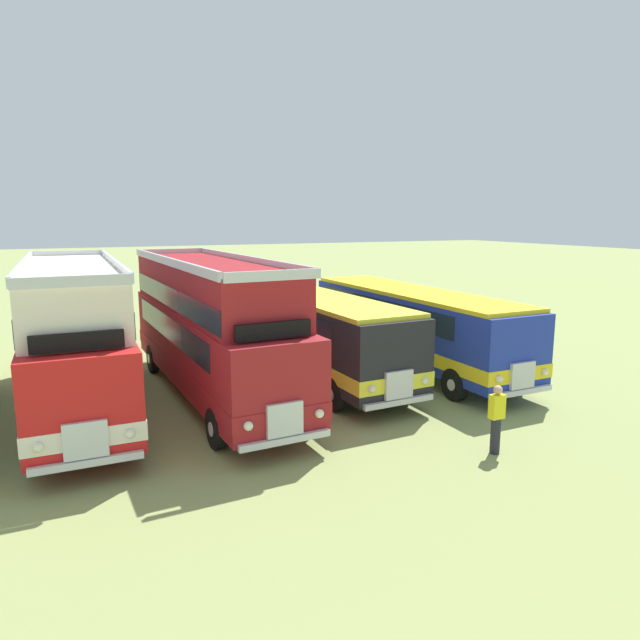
% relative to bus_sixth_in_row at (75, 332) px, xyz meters
% --- Properties ---
extents(bus_sixth_in_row, '(2.63, 11.29, 4.52)m').
position_rel_bus_sixth_in_row_xyz_m(bus_sixth_in_row, '(0.00, 0.00, 0.00)').
color(bus_sixth_in_row, red).
rests_on(bus_sixth_in_row, ground).
extents(bus_seventh_in_row, '(3.14, 11.68, 4.52)m').
position_rel_bus_sixth_in_row_xyz_m(bus_seventh_in_row, '(3.96, -0.43, 0.00)').
color(bus_seventh_in_row, maroon).
rests_on(bus_seventh_in_row, ground).
extents(bus_eighth_in_row, '(3.01, 10.50, 2.99)m').
position_rel_bus_sixth_in_row_xyz_m(bus_eighth_in_row, '(7.93, 0.19, -0.61)').
color(bus_eighth_in_row, black).
rests_on(bus_eighth_in_row, ground).
extents(bus_ninth_in_row, '(2.79, 11.68, 2.99)m').
position_rel_bus_sixth_in_row_xyz_m(bus_ninth_in_row, '(11.90, 0.11, -0.60)').
color(bus_ninth_in_row, '#1E339E').
rests_on(bus_ninth_in_row, ground).
extents(marshal_person, '(0.36, 0.24, 1.73)m').
position_rel_bus_sixth_in_row_xyz_m(marshal_person, '(9.19, -7.82, -1.48)').
color(marshal_person, '#23232D').
rests_on(marshal_person, ground).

